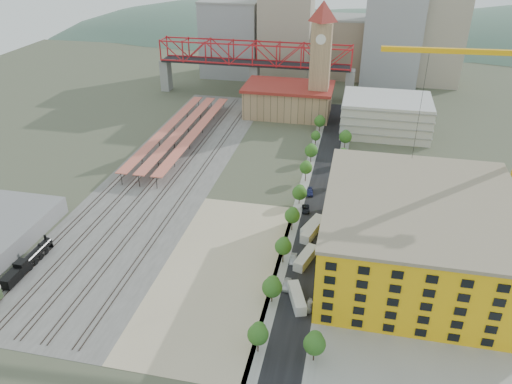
% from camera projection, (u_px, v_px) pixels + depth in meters
% --- Properties ---
extents(ground, '(400.00, 400.00, 0.00)m').
position_uv_depth(ground, '(262.00, 208.00, 147.98)').
color(ground, '#474C38').
rests_on(ground, ground).
extents(ballast_strip, '(36.00, 165.00, 0.06)m').
position_uv_depth(ballast_strip, '(168.00, 171.00, 169.61)').
color(ballast_strip, '#605E59').
rests_on(ballast_strip, ground).
extents(dirt_lot, '(28.00, 67.00, 0.06)m').
position_uv_depth(dirt_lot, '(220.00, 270.00, 121.68)').
color(dirt_lot, tan).
rests_on(dirt_lot, ground).
extents(street_asphalt, '(12.00, 170.00, 0.06)m').
position_uv_depth(street_asphalt, '(321.00, 190.00, 157.88)').
color(street_asphalt, black).
rests_on(street_asphalt, ground).
extents(sidewalk_west, '(3.00, 170.00, 0.04)m').
position_uv_depth(sidewalk_west, '(303.00, 188.00, 158.90)').
color(sidewalk_west, gray).
rests_on(sidewalk_west, ground).
extents(sidewalk_east, '(3.00, 170.00, 0.04)m').
position_uv_depth(sidewalk_east, '(338.00, 192.00, 156.87)').
color(sidewalk_east, gray).
rests_on(sidewalk_east, ground).
extents(construction_pad, '(50.00, 90.00, 0.06)m').
position_uv_depth(construction_pad, '(425.00, 268.00, 122.51)').
color(construction_pad, gray).
rests_on(construction_pad, ground).
extents(rail_tracks, '(26.56, 160.00, 0.18)m').
position_uv_depth(rail_tracks, '(163.00, 170.00, 169.88)').
color(rail_tracks, '#382B23').
rests_on(rail_tracks, ground).
extents(platform_canopies, '(16.00, 80.00, 4.12)m').
position_uv_depth(platform_canopies, '(181.00, 130.00, 192.22)').
color(platform_canopies, '#DA6454').
rests_on(platform_canopies, ground).
extents(station_hall, '(38.00, 24.00, 13.10)m').
position_uv_depth(station_hall, '(288.00, 100.00, 216.03)').
color(station_hall, tan).
rests_on(station_hall, ground).
extents(clock_tower, '(12.00, 12.00, 52.00)m').
position_uv_depth(clock_tower, '(321.00, 51.00, 201.34)').
color(clock_tower, tan).
rests_on(clock_tower, ground).
extents(parking_garage, '(34.00, 26.00, 14.00)m').
position_uv_depth(parking_garage, '(386.00, 115.00, 198.02)').
color(parking_garage, silver).
rests_on(parking_garage, ground).
extents(truss_bridge, '(94.00, 9.60, 25.60)m').
position_uv_depth(truss_bridge, '(255.00, 57.00, 233.59)').
color(truss_bridge, gray).
rests_on(truss_bridge, ground).
extents(construction_building, '(44.60, 50.60, 18.80)m').
position_uv_depth(construction_building, '(418.00, 235.00, 118.57)').
color(construction_building, yellow).
rests_on(construction_building, ground).
extents(street_trees, '(15.40, 124.40, 8.00)m').
position_uv_depth(street_trees, '(317.00, 206.00, 149.32)').
color(street_trees, '#2A601C').
rests_on(street_trees, ground).
extents(skyline, '(133.00, 46.00, 60.00)m').
position_uv_depth(skyline, '(331.00, 35.00, 257.72)').
color(skyline, '#9EA0A3').
rests_on(skyline, ground).
extents(distant_hills, '(647.00, 264.00, 227.00)m').
position_uv_depth(distant_hills, '(381.00, 139.00, 400.81)').
color(distant_hills, '#4C6B59').
rests_on(distant_hills, ground).
extents(locomotive, '(2.52, 19.46, 4.86)m').
position_uv_depth(locomotive, '(29.00, 261.00, 122.11)').
color(locomotive, black).
rests_on(locomotive, ground).
extents(site_trailer_a, '(5.49, 9.74, 2.59)m').
position_uv_depth(site_trailer_a, '(297.00, 298.00, 110.94)').
color(site_trailer_a, silver).
rests_on(site_trailer_a, ground).
extents(site_trailer_b, '(5.13, 9.91, 2.62)m').
position_uv_depth(site_trailer_b, '(305.00, 258.00, 123.96)').
color(site_trailer_b, silver).
rests_on(site_trailer_b, ground).
extents(site_trailer_c, '(5.02, 10.03, 2.66)m').
position_uv_depth(site_trailer_c, '(311.00, 232.00, 134.45)').
color(site_trailer_c, silver).
rests_on(site_trailer_c, ground).
extents(site_trailer_d, '(5.71, 10.04, 2.67)m').
position_uv_depth(site_trailer_d, '(312.00, 226.00, 136.78)').
color(site_trailer_d, silver).
rests_on(site_trailer_d, ground).
extents(car_0, '(1.90, 4.58, 1.55)m').
position_uv_depth(car_0, '(287.00, 285.00, 115.71)').
color(car_0, silver).
rests_on(car_0, ground).
extents(car_1, '(1.70, 4.47, 1.46)m').
position_uv_depth(car_1, '(293.00, 259.00, 124.61)').
color(car_1, '#AAACB0').
rests_on(car_1, ground).
extents(car_2, '(2.93, 5.03, 1.32)m').
position_uv_depth(car_2, '(306.00, 209.00, 146.19)').
color(car_2, black).
rests_on(car_2, ground).
extents(car_3, '(2.63, 4.99, 1.38)m').
position_uv_depth(car_3, '(310.00, 192.00, 155.13)').
color(car_3, navy).
rests_on(car_3, ground).
extents(car_4, '(2.29, 4.51, 1.47)m').
position_uv_depth(car_4, '(310.00, 306.00, 109.53)').
color(car_4, beige).
rests_on(car_4, ground).
extents(car_5, '(1.76, 4.72, 1.54)m').
position_uv_depth(car_5, '(321.00, 243.00, 130.61)').
color(car_5, '#AEAEB3').
rests_on(car_5, ground).
extents(car_6, '(3.33, 5.82, 1.53)m').
position_uv_depth(car_6, '(324.00, 223.00, 139.27)').
color(car_6, black).
rests_on(car_6, ground).
extents(car_7, '(2.47, 4.86, 1.35)m').
position_uv_depth(car_7, '(337.00, 153.00, 181.48)').
color(car_7, '#1B1D50').
rests_on(car_7, ground).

